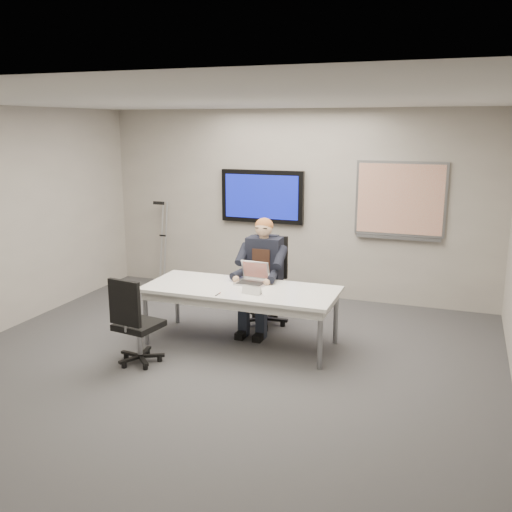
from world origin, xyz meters
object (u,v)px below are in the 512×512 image
(conference_table, at_px, (241,294))
(laptop, at_px, (253,278))
(office_chair_far, at_px, (266,297))
(seated_person, at_px, (260,287))
(office_chair_near, at_px, (137,337))

(conference_table, distance_m, laptop, 0.28)
(conference_table, height_order, laptop, laptop)
(office_chair_far, xyz_separation_m, laptop, (0.02, -0.55, 0.41))
(seated_person, bearing_deg, conference_table, -96.19)
(conference_table, distance_m, office_chair_near, 1.31)
(office_chair_far, bearing_deg, conference_table, -95.88)
(laptop, bearing_deg, office_chair_far, 96.20)
(seated_person, height_order, laptop, seated_person)
(conference_table, bearing_deg, office_chair_far, 86.23)
(conference_table, xyz_separation_m, office_chair_far, (0.05, 0.78, -0.26))
(office_chair_near, distance_m, laptop, 1.56)
(office_chair_far, relative_size, seated_person, 0.80)
(office_chair_far, xyz_separation_m, seated_person, (0.00, -0.27, 0.22))
(laptop, bearing_deg, conference_table, -100.78)
(laptop, bearing_deg, seated_person, 97.49)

